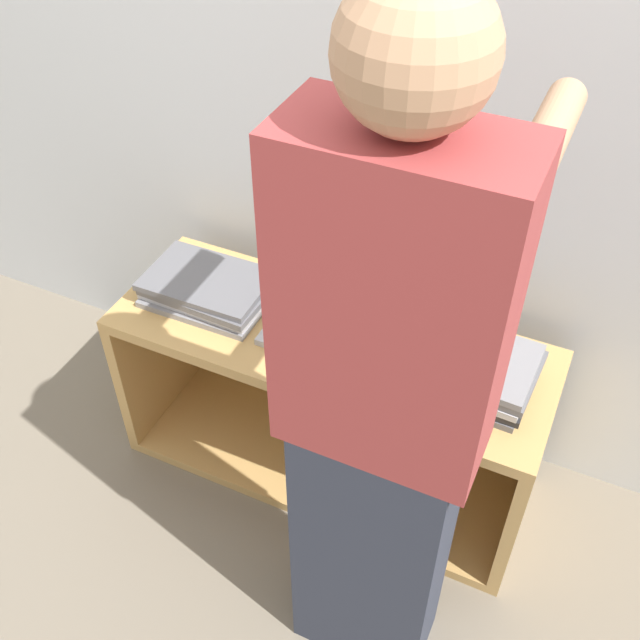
% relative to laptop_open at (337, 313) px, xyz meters
% --- Properties ---
extents(ground_plane, '(12.00, 12.00, 0.00)m').
position_rel_laptop_open_xyz_m(ground_plane, '(0.00, -0.27, -0.63)').
color(ground_plane, '#756B5B').
extents(wall_back, '(8.00, 0.05, 2.40)m').
position_rel_laptop_open_xyz_m(wall_back, '(0.00, 0.29, 0.57)').
color(wall_back, silver).
rests_on(wall_back, ground_plane).
extents(cart, '(1.26, 0.45, 0.58)m').
position_rel_laptop_open_xyz_m(cart, '(0.00, 0.01, -0.34)').
color(cart, tan).
rests_on(cart, ground_plane).
extents(laptop_open, '(0.35, 0.27, 0.25)m').
position_rel_laptop_open_xyz_m(laptop_open, '(0.00, 0.00, 0.00)').
color(laptop_open, '#B7B7BC').
rests_on(laptop_open, cart).
extents(laptop_stack_left, '(0.37, 0.25, 0.08)m').
position_rel_laptop_open_xyz_m(laptop_stack_left, '(-0.39, -0.04, -0.01)').
color(laptop_stack_left, gray).
rests_on(laptop_stack_left, cart).
extents(laptop_stack_right, '(0.38, 0.26, 0.10)m').
position_rel_laptop_open_xyz_m(laptop_stack_right, '(0.38, -0.05, -0.00)').
color(laptop_stack_right, slate).
rests_on(laptop_stack_right, cart).
extents(person, '(0.40, 0.53, 1.74)m').
position_rel_laptop_open_xyz_m(person, '(0.32, -0.50, 0.25)').
color(person, '#2D3342').
rests_on(person, ground_plane).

